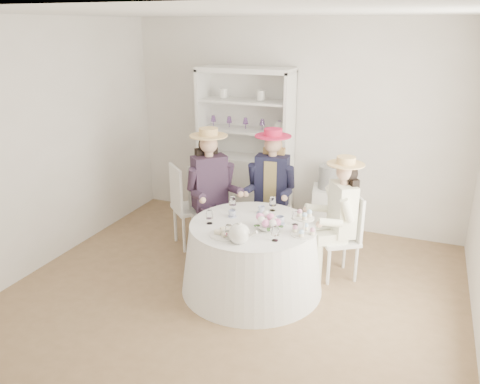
% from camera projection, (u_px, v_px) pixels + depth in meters
% --- Properties ---
extents(ground, '(4.50, 4.50, 0.00)m').
position_uv_depth(ground, '(236.00, 290.00, 4.87)').
color(ground, brown).
rests_on(ground, ground).
extents(ceiling, '(4.50, 4.50, 0.00)m').
position_uv_depth(ceiling, '(236.00, 12.00, 3.95)').
color(ceiling, white).
rests_on(ceiling, wall_back).
extents(wall_back, '(4.50, 0.00, 4.50)m').
position_uv_depth(wall_back, '(294.00, 126.00, 6.16)').
color(wall_back, silver).
rests_on(wall_back, ground).
extents(wall_front, '(4.50, 0.00, 4.50)m').
position_uv_depth(wall_front, '(103.00, 258.00, 2.66)').
color(wall_front, silver).
rests_on(wall_front, ground).
extents(wall_left, '(0.00, 4.50, 4.50)m').
position_uv_depth(wall_left, '(49.00, 144.00, 5.20)').
color(wall_left, silver).
rests_on(wall_left, ground).
extents(tea_table, '(1.46, 1.46, 0.72)m').
position_uv_depth(tea_table, '(252.00, 257.00, 4.80)').
color(tea_table, white).
rests_on(tea_table, ground).
extents(hutch, '(1.34, 0.71, 2.10)m').
position_uv_depth(hutch, '(246.00, 169.00, 6.36)').
color(hutch, silver).
rests_on(hutch, ground).
extents(side_table, '(0.47, 0.47, 0.63)m').
position_uv_depth(side_table, '(328.00, 211.00, 6.09)').
color(side_table, silver).
rests_on(side_table, ground).
extents(hatbox, '(0.39, 0.39, 0.30)m').
position_uv_depth(hatbox, '(330.00, 177.00, 5.93)').
color(hatbox, black).
rests_on(hatbox, side_table).
extents(guest_left, '(0.64, 0.64, 1.51)m').
position_uv_depth(guest_left, '(210.00, 185.00, 5.41)').
color(guest_left, silver).
rests_on(guest_left, ground).
extents(guest_mid, '(0.55, 0.57, 1.49)m').
position_uv_depth(guest_mid, '(272.00, 183.00, 5.50)').
color(guest_mid, silver).
rests_on(guest_mid, ground).
extents(guest_right, '(0.58, 0.54, 1.35)m').
position_uv_depth(guest_right, '(340.00, 211.00, 4.88)').
color(guest_right, silver).
rests_on(guest_right, ground).
extents(spare_chair, '(0.60, 0.60, 1.04)m').
position_uv_depth(spare_chair, '(186.00, 203.00, 5.68)').
color(spare_chair, silver).
rests_on(spare_chair, ground).
extents(teacup_a, '(0.08, 0.08, 0.06)m').
position_uv_depth(teacup_a, '(232.00, 214.00, 4.84)').
color(teacup_a, white).
rests_on(teacup_a, tea_table).
extents(teacup_b, '(0.08, 0.08, 0.07)m').
position_uv_depth(teacup_b, '(261.00, 210.00, 4.93)').
color(teacup_b, white).
rests_on(teacup_b, tea_table).
extents(teacup_c, '(0.11, 0.11, 0.07)m').
position_uv_depth(teacup_c, '(280.00, 221.00, 4.66)').
color(teacup_c, white).
rests_on(teacup_c, tea_table).
extents(flower_bowl, '(0.24, 0.24, 0.05)m').
position_uv_depth(flower_bowl, '(266.00, 228.00, 4.53)').
color(flower_bowl, white).
rests_on(flower_bowl, tea_table).
extents(flower_arrangement, '(0.21, 0.21, 0.08)m').
position_uv_depth(flower_arrangement, '(269.00, 220.00, 4.52)').
color(flower_arrangement, pink).
rests_on(flower_arrangement, tea_table).
extents(table_teapot, '(0.28, 0.20, 0.21)m').
position_uv_depth(table_teapot, '(239.00, 233.00, 4.25)').
color(table_teapot, white).
rests_on(table_teapot, tea_table).
extents(sandwich_plate, '(0.28, 0.28, 0.06)m').
position_uv_depth(sandwich_plate, '(224.00, 234.00, 4.42)').
color(sandwich_plate, white).
rests_on(sandwich_plate, tea_table).
extents(cupcake_stand, '(0.25, 0.25, 0.24)m').
position_uv_depth(cupcake_stand, '(304.00, 226.00, 4.42)').
color(cupcake_stand, white).
rests_on(cupcake_stand, tea_table).
extents(stemware_set, '(0.89, 0.92, 0.15)m').
position_uv_depth(stemware_set, '(252.00, 217.00, 4.65)').
color(stemware_set, white).
rests_on(stemware_set, tea_table).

